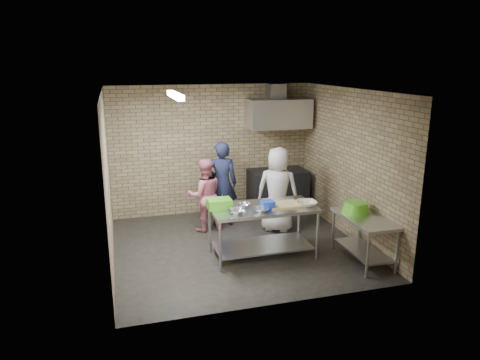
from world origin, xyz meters
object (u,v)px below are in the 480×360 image
object	(u,v)px
green_basin	(356,207)
blue_tub	(268,205)
side_counter	(363,239)
man_navy	(222,184)
stove	(277,191)
green_crate	(219,204)
bottle_red	(277,116)
woman_pink	(205,195)
woman_white	(278,190)
prep_table	(263,231)

from	to	relation	value
green_basin	blue_tub	bearing A→B (deg)	169.15
side_counter	man_navy	xyz separation A→B (m)	(-1.80, 2.25, 0.46)
stove	green_crate	size ratio (longest dim) A/B	3.14
blue_tub	green_basin	distance (m)	1.46
side_counter	stove	distance (m)	2.79
side_counter	stove	bearing A→B (deg)	99.29
bottle_red	man_navy	world-z (taller)	bottle_red
green_crate	woman_pink	distance (m)	1.31
blue_tub	man_navy	bearing A→B (deg)	101.44
side_counter	man_navy	size ratio (longest dim) A/B	0.71
woman_pink	woman_white	xyz separation A→B (m)	(1.33, -0.38, 0.11)
woman_white	green_crate	bearing A→B (deg)	63.85
bottle_red	woman_white	bearing A→B (deg)	-109.12
prep_table	green_basin	xyz separation A→B (m)	(1.48, -0.37, 0.41)
bottle_red	woman_white	distance (m)	1.86
green_basin	woman_pink	distance (m)	2.81
green_crate	woman_pink	size ratio (longest dim) A/B	0.27
stove	green_crate	distance (m)	2.71
green_crate	side_counter	bearing A→B (deg)	-18.67
woman_pink	woman_white	distance (m)	1.38
prep_table	side_counter	xyz separation A→B (m)	(1.50, -0.62, -0.05)
green_basin	woman_pink	world-z (taller)	woman_pink
side_counter	woman_pink	world-z (taller)	woman_pink
green_basin	stove	bearing A→B (deg)	99.76
prep_table	woman_white	distance (m)	1.28
bottle_red	woman_white	world-z (taller)	bottle_red
side_counter	stove	world-z (taller)	stove
prep_table	blue_tub	distance (m)	0.50
green_basin	man_navy	world-z (taller)	man_navy
green_crate	blue_tub	size ratio (longest dim) A/B	2.00
woman_white	bottle_red	bearing A→B (deg)	-79.54
blue_tub	woman_white	distance (m)	1.28
prep_table	stove	bearing A→B (deg)	63.63
prep_table	man_navy	xyz separation A→B (m)	(-0.30, 1.63, 0.41)
blue_tub	woman_white	world-z (taller)	woman_white
green_basin	man_navy	distance (m)	2.68
green_basin	bottle_red	size ratio (longest dim) A/B	2.56
man_navy	woman_white	bearing A→B (deg)	158.75
woman_white	side_counter	bearing A→B (deg)	147.03
bottle_red	woman_pink	distance (m)	2.42
prep_table	blue_tub	world-z (taller)	blue_tub
green_basin	woman_white	world-z (taller)	woman_white
green_crate	green_basin	size ratio (longest dim) A/B	0.83
woman_white	stove	bearing A→B (deg)	-81.08
blue_tub	bottle_red	xyz separation A→B (m)	(1.05, 2.47, 1.11)
side_counter	blue_tub	xyz separation A→B (m)	(-1.45, 0.52, 0.55)
bottle_red	woman_pink	xyz separation A→B (m)	(-1.79, -0.95, -1.33)
stove	blue_tub	xyz separation A→B (m)	(-1.00, -2.23, 0.47)
side_counter	green_crate	size ratio (longest dim) A/B	3.14
prep_table	woman_pink	bearing A→B (deg)	115.86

